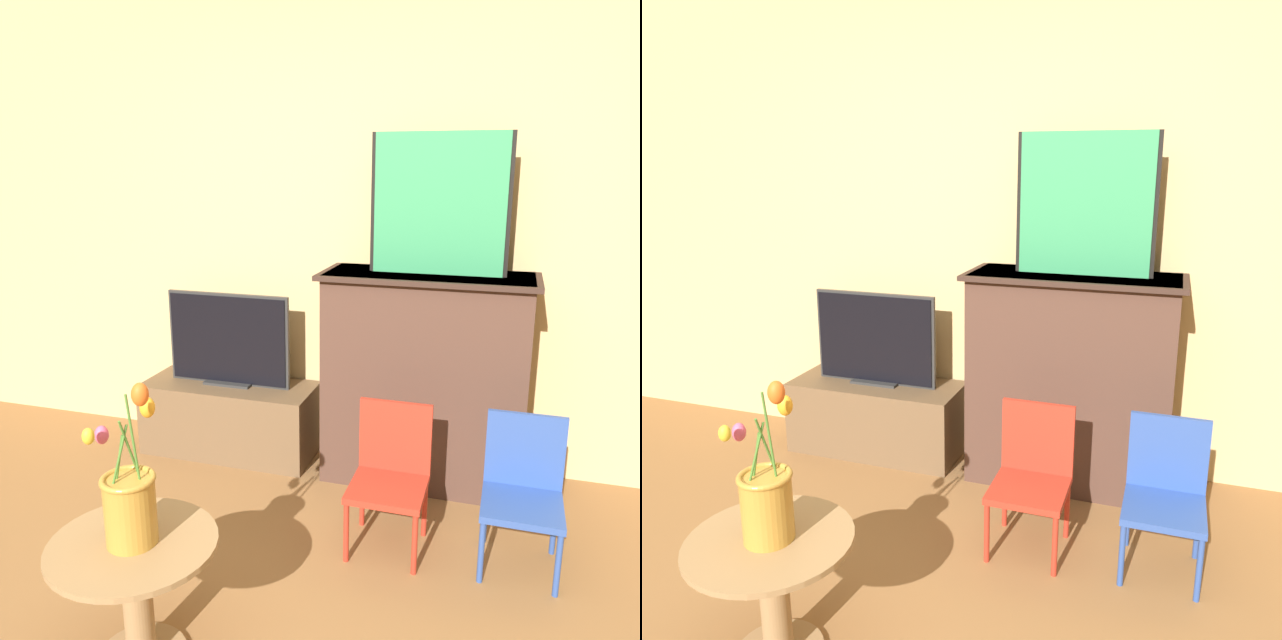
% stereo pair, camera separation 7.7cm
% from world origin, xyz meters
% --- Properties ---
extents(wall_back, '(8.00, 0.06, 2.70)m').
position_xyz_m(wall_back, '(0.00, 2.13, 1.35)').
color(wall_back, tan).
rests_on(wall_back, ground).
extents(fireplace_mantel, '(1.08, 0.46, 1.12)m').
position_xyz_m(fireplace_mantel, '(0.38, 1.89, 0.57)').
color(fireplace_mantel, '#4C3328').
rests_on(fireplace_mantel, ground).
extents(painting, '(0.68, 0.03, 0.69)m').
position_xyz_m(painting, '(0.42, 1.89, 1.46)').
color(painting, black).
rests_on(painting, fireplace_mantel).
extents(tv_stand, '(1.00, 0.41, 0.42)m').
position_xyz_m(tv_stand, '(-0.74, 1.88, 0.21)').
color(tv_stand, brown).
rests_on(tv_stand, ground).
extents(tv_monitor, '(0.73, 0.12, 0.53)m').
position_xyz_m(tv_monitor, '(-0.74, 1.88, 0.68)').
color(tv_monitor, '#2D2D2D').
rests_on(tv_monitor, tv_stand).
extents(chair_red, '(0.32, 0.32, 0.63)m').
position_xyz_m(chair_red, '(0.33, 1.26, 0.35)').
color(chair_red, '#B22D1E').
rests_on(chair_red, ground).
extents(chair_blue, '(0.32, 0.32, 0.63)m').
position_xyz_m(chair_blue, '(0.89, 1.28, 0.35)').
color(chair_blue, '#2D4C99').
rests_on(chair_blue, ground).
extents(side_table, '(0.55, 0.55, 0.46)m').
position_xyz_m(side_table, '(-0.34, 0.31, 0.30)').
color(side_table, '#99754C').
rests_on(side_table, ground).
extents(vase_tulips, '(0.18, 0.26, 0.55)m').
position_xyz_m(vase_tulips, '(-0.34, 0.31, 0.61)').
color(vase_tulips, '#B78433').
rests_on(vase_tulips, side_table).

